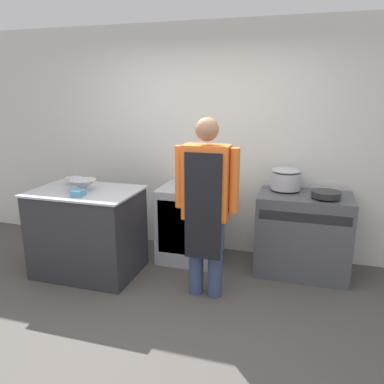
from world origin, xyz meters
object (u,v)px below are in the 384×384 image
Objects in this scene: mixing_bowl at (83,185)px; saute_pan at (326,194)px; person_cook at (206,200)px; stove at (303,234)px; fridge_unit at (191,223)px; stock_pot at (286,178)px; plastic_tub at (78,193)px.

mixing_bowl is 0.97× the size of saute_pan.
stove is at bearing 41.13° from person_cook.
saute_pan reaches higher than fridge_unit.
saute_pan is at bearing -27.82° from stock_pot.
stove is 1.29m from person_cook.
stock_pot is (-0.22, 0.11, 0.58)m from stove.
saute_pan is at bearing 31.68° from person_cook.
plastic_tub is 0.39× the size of saute_pan.
person_cook reaches higher than saute_pan.
saute_pan is (1.08, 0.66, -0.04)m from person_cook.
person_cook is at bearing -127.11° from stock_pot.
mixing_bowl is at bearing 176.14° from person_cook.
stove is 3.45× the size of mixing_bowl.
stove is 0.54m from saute_pan.
fridge_unit is at bearing 44.71° from plastic_tub.
saute_pan is (0.19, -0.11, 0.49)m from stove.
fridge_unit is 7.69× the size of plastic_tub.
plastic_tub is at bearing -152.95° from stock_pot.
mixing_bowl reaches higher than stove.
mixing_bowl is at bearing -163.02° from stove.
mixing_bowl is at bearing -144.66° from fridge_unit.
person_cook reaches higher than mixing_bowl.
mixing_bowl reaches higher than saute_pan.
stove is 1.11× the size of fridge_unit.
stock_pot is 1.12× the size of saute_pan.
stock_pot reaches higher than fridge_unit.
mixing_bowl is 2.46× the size of plastic_tub.
fridge_unit is 2.70× the size of stock_pot.
fridge_unit is at bearing 179.82° from stove.
fridge_unit is 1.36m from plastic_tub.
person_cook is 1.27m from saute_pan.
person_cook reaches higher than fridge_unit.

